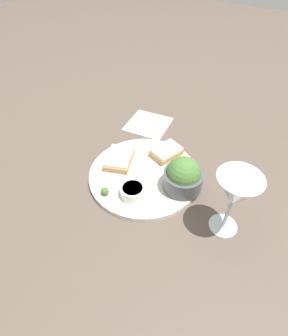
{
  "coord_description": "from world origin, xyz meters",
  "views": [
    {
      "loc": [
        -0.43,
        -0.27,
        0.54
      ],
      "look_at": [
        0.0,
        0.0,
        0.03
      ],
      "focal_mm": 28.0,
      "sensor_mm": 36.0,
      "label": 1
    }
  ],
  "objects_px": {
    "sauce_ramekin": "(133,191)",
    "wine_glass": "(235,193)",
    "salad_bowl": "(183,176)",
    "cheese_toast_far": "(166,152)",
    "napkin": "(148,124)",
    "cheese_toast_near": "(118,159)"
  },
  "relations": [
    {
      "from": "wine_glass",
      "to": "cheese_toast_far",
      "type": "bearing_deg",
      "value": 59.53
    },
    {
      "from": "sauce_ramekin",
      "to": "napkin",
      "type": "distance_m",
      "value": 0.33
    },
    {
      "from": "wine_glass",
      "to": "napkin",
      "type": "height_order",
      "value": "wine_glass"
    },
    {
      "from": "cheese_toast_far",
      "to": "wine_glass",
      "type": "height_order",
      "value": "wine_glass"
    },
    {
      "from": "salad_bowl",
      "to": "cheese_toast_far",
      "type": "relative_size",
      "value": 1.0
    },
    {
      "from": "sauce_ramekin",
      "to": "napkin",
      "type": "bearing_deg",
      "value": 24.86
    },
    {
      "from": "cheese_toast_near",
      "to": "wine_glass",
      "type": "height_order",
      "value": "wine_glass"
    },
    {
      "from": "wine_glass",
      "to": "napkin",
      "type": "relative_size",
      "value": 1.08
    },
    {
      "from": "cheese_toast_far",
      "to": "napkin",
      "type": "relative_size",
      "value": 0.66
    },
    {
      "from": "sauce_ramekin",
      "to": "cheese_toast_near",
      "type": "xyz_separation_m",
      "value": [
        0.08,
        0.1,
        -0.0
      ]
    },
    {
      "from": "wine_glass",
      "to": "napkin",
      "type": "bearing_deg",
      "value": 55.2
    },
    {
      "from": "wine_glass",
      "to": "napkin",
      "type": "xyz_separation_m",
      "value": [
        0.26,
        0.37,
        -0.12
      ]
    },
    {
      "from": "salad_bowl",
      "to": "cheese_toast_far",
      "type": "bearing_deg",
      "value": 47.42
    },
    {
      "from": "cheese_toast_near",
      "to": "wine_glass",
      "type": "bearing_deg",
      "value": -95.63
    },
    {
      "from": "napkin",
      "to": "wine_glass",
      "type": "bearing_deg",
      "value": -124.8
    },
    {
      "from": "sauce_ramekin",
      "to": "wine_glass",
      "type": "distance_m",
      "value": 0.25
    },
    {
      "from": "napkin",
      "to": "sauce_ramekin",
      "type": "bearing_deg",
      "value": -155.14
    },
    {
      "from": "sauce_ramekin",
      "to": "wine_glass",
      "type": "height_order",
      "value": "wine_glass"
    },
    {
      "from": "cheese_toast_near",
      "to": "cheese_toast_far",
      "type": "height_order",
      "value": "same"
    },
    {
      "from": "cheese_toast_near",
      "to": "napkin",
      "type": "height_order",
      "value": "cheese_toast_near"
    },
    {
      "from": "salad_bowl",
      "to": "cheese_toast_far",
      "type": "xyz_separation_m",
      "value": [
        0.09,
        0.1,
        -0.03
      ]
    },
    {
      "from": "salad_bowl",
      "to": "cheese_toast_far",
      "type": "height_order",
      "value": "salad_bowl"
    }
  ]
}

